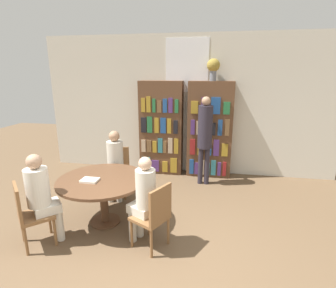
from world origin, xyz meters
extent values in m
plane|color=brown|center=(0.00, 0.00, 0.00)|extent=(16.00, 16.00, 0.00)
cube|color=beige|center=(0.00, 3.45, 1.50)|extent=(6.40, 0.06, 3.00)
cube|color=white|center=(0.00, 3.41, 2.35)|extent=(0.90, 0.01, 1.10)
cube|color=brown|center=(-0.53, 3.26, 1.02)|extent=(0.94, 0.32, 2.04)
cube|color=#2D707A|center=(-0.85, 3.09, 0.22)|extent=(0.19, 0.02, 0.32)
cube|color=#4C2D6B|center=(-0.64, 3.09, 0.19)|extent=(0.17, 0.02, 0.26)
cube|color=olive|center=(-0.42, 3.09, 0.18)|extent=(0.12, 0.02, 0.25)
cube|color=olive|center=(-0.22, 3.09, 0.23)|extent=(0.14, 0.02, 0.33)
cube|color=tan|center=(-0.90, 3.09, 0.64)|extent=(0.10, 0.02, 0.27)
cube|color=brown|center=(-0.77, 3.09, 0.64)|extent=(0.11, 0.02, 0.27)
cube|color=olive|center=(-0.65, 3.09, 0.63)|extent=(0.09, 0.02, 0.26)
cube|color=#2D707A|center=(-0.52, 3.09, 0.67)|extent=(0.10, 0.02, 0.32)
cube|color=brown|center=(-0.42, 3.09, 0.64)|extent=(0.07, 0.02, 0.27)
cube|color=tan|center=(-0.30, 3.09, 0.68)|extent=(0.10, 0.02, 0.34)
cube|color=olive|center=(-0.17, 3.09, 0.67)|extent=(0.09, 0.02, 0.33)
cube|color=black|center=(-0.88, 3.09, 1.11)|extent=(0.12, 0.02, 0.33)
cube|color=#236638|center=(-0.75, 3.09, 1.12)|extent=(0.11, 0.02, 0.35)
cube|color=olive|center=(-0.59, 3.09, 1.11)|extent=(0.09, 0.02, 0.33)
cube|color=navy|center=(-0.45, 3.09, 1.11)|extent=(0.12, 0.02, 0.33)
cube|color=olive|center=(-0.32, 3.09, 1.11)|extent=(0.08, 0.02, 0.32)
cube|color=black|center=(-0.18, 3.09, 1.09)|extent=(0.09, 0.02, 0.29)
cube|color=olive|center=(-0.88, 3.09, 1.54)|extent=(0.09, 0.02, 0.30)
cube|color=olive|center=(-0.77, 3.09, 1.56)|extent=(0.09, 0.02, 0.33)
cube|color=#236638|center=(-0.65, 3.09, 1.54)|extent=(0.07, 0.02, 0.29)
cube|color=brown|center=(-0.53, 3.09, 1.52)|extent=(0.09, 0.02, 0.25)
cube|color=navy|center=(-0.41, 3.09, 1.54)|extent=(0.09, 0.02, 0.29)
cube|color=#4C2D6B|center=(-0.29, 3.09, 1.55)|extent=(0.09, 0.02, 0.31)
cube|color=#236638|center=(-0.17, 3.09, 1.53)|extent=(0.08, 0.02, 0.28)
cube|color=brown|center=(0.53, 3.26, 1.02)|extent=(0.94, 0.32, 2.04)
cube|color=navy|center=(0.18, 3.09, 0.22)|extent=(0.09, 0.02, 0.33)
cube|color=#4C2D6B|center=(0.29, 3.09, 0.19)|extent=(0.09, 0.02, 0.26)
cube|color=tan|center=(0.41, 3.09, 0.22)|extent=(0.08, 0.02, 0.33)
cube|color=#2D707A|center=(0.53, 3.09, 0.19)|extent=(0.07, 0.02, 0.27)
cube|color=#2D707A|center=(0.65, 3.09, 0.23)|extent=(0.10, 0.02, 0.33)
cube|color=#4C2D6B|center=(0.77, 3.09, 0.21)|extent=(0.07, 0.02, 0.30)
cube|color=maroon|center=(0.88, 3.09, 0.22)|extent=(0.07, 0.02, 0.31)
cube|color=maroon|center=(0.19, 3.09, 0.67)|extent=(0.11, 0.02, 0.34)
cube|color=olive|center=(0.36, 3.09, 0.65)|extent=(0.12, 0.02, 0.29)
cube|color=navy|center=(0.53, 3.09, 0.64)|extent=(0.13, 0.02, 0.27)
cube|color=#4C2D6B|center=(0.69, 3.09, 0.68)|extent=(0.12, 0.02, 0.35)
cube|color=olive|center=(0.86, 3.09, 0.64)|extent=(0.13, 0.02, 0.27)
cube|color=#4C2D6B|center=(0.18, 3.09, 1.10)|extent=(0.09, 0.02, 0.31)
cube|color=tan|center=(0.31, 3.09, 1.09)|extent=(0.12, 0.02, 0.28)
cube|color=maroon|center=(0.45, 3.09, 1.12)|extent=(0.12, 0.02, 0.35)
cube|color=black|center=(0.60, 3.09, 1.08)|extent=(0.10, 0.02, 0.26)
cube|color=navy|center=(0.74, 3.09, 1.11)|extent=(0.09, 0.02, 0.33)
cube|color=brown|center=(0.89, 3.09, 1.12)|extent=(0.09, 0.02, 0.34)
cube|color=olive|center=(0.21, 3.09, 1.52)|extent=(0.14, 0.02, 0.26)
cube|color=#4C2D6B|center=(0.42, 3.09, 1.56)|extent=(0.15, 0.02, 0.33)
cube|color=navy|center=(0.63, 3.09, 1.56)|extent=(0.19, 0.02, 0.34)
cube|color=#236638|center=(0.85, 3.09, 1.52)|extent=(0.13, 0.02, 0.25)
cylinder|color=slate|center=(0.55, 3.26, 2.15)|extent=(0.13, 0.13, 0.20)
sphere|color=olive|center=(0.55, 3.26, 2.35)|extent=(0.26, 0.26, 0.26)
cylinder|color=brown|center=(-0.94, 1.03, 0.01)|extent=(0.44, 0.44, 0.03)
cylinder|color=brown|center=(-0.94, 1.03, 0.35)|extent=(0.12, 0.12, 0.65)
cylinder|color=brown|center=(-0.94, 1.03, 0.70)|extent=(1.31, 1.31, 0.04)
cube|color=brown|center=(-1.59, 0.38, 0.41)|extent=(0.57, 0.57, 0.04)
cube|color=brown|center=(-1.72, 0.26, 0.66)|extent=(0.31, 0.31, 0.45)
cylinder|color=brown|center=(-1.59, 0.62, 0.20)|extent=(0.04, 0.04, 0.39)
cylinder|color=brown|center=(-1.35, 0.38, 0.20)|extent=(0.04, 0.04, 0.39)
cylinder|color=brown|center=(-1.83, 0.38, 0.20)|extent=(0.04, 0.04, 0.39)
cylinder|color=brown|center=(-1.59, 0.14, 0.20)|extent=(0.04, 0.04, 0.39)
cube|color=brown|center=(-1.08, 1.93, 0.41)|extent=(0.46, 0.46, 0.04)
cube|color=brown|center=(-1.11, 2.11, 0.66)|extent=(0.40, 0.10, 0.45)
cylinder|color=brown|center=(-0.89, 1.79, 0.20)|extent=(0.04, 0.04, 0.39)
cylinder|color=brown|center=(-1.23, 1.74, 0.20)|extent=(0.04, 0.04, 0.39)
cylinder|color=brown|center=(-0.94, 2.13, 0.20)|extent=(0.04, 0.04, 0.39)
cylinder|color=brown|center=(-1.28, 2.07, 0.20)|extent=(0.04, 0.04, 0.39)
cube|color=brown|center=(-0.13, 0.61, 0.41)|extent=(0.54, 0.54, 0.04)
cube|color=brown|center=(0.03, 0.53, 0.66)|extent=(0.21, 0.37, 0.45)
cylinder|color=brown|center=(-0.36, 0.54, 0.20)|extent=(0.04, 0.04, 0.39)
cylinder|color=brown|center=(-0.20, 0.84, 0.20)|extent=(0.04, 0.04, 0.39)
cylinder|color=brown|center=(-0.06, 0.38, 0.20)|extent=(0.04, 0.04, 0.39)
cylinder|color=brown|center=(0.10, 0.68, 0.20)|extent=(0.04, 0.04, 0.39)
cube|color=beige|center=(-1.06, 1.79, 0.49)|extent=(0.33, 0.36, 0.12)
cylinder|color=beige|center=(-1.07, 1.87, 0.80)|extent=(0.28, 0.28, 0.50)
sphere|color=#A37A5B|center=(-1.07, 1.87, 1.15)|extent=(0.19, 0.19, 0.19)
cylinder|color=beige|center=(-0.97, 1.70, 0.22)|extent=(0.10, 0.10, 0.43)
cylinder|color=beige|center=(-1.12, 1.67, 0.22)|extent=(0.10, 0.10, 0.43)
cube|color=beige|center=(-0.25, 0.67, 0.49)|extent=(0.40, 0.37, 0.12)
cylinder|color=beige|center=(-0.18, 0.64, 0.80)|extent=(0.26, 0.26, 0.50)
sphere|color=tan|center=(-0.18, 0.64, 1.14)|extent=(0.17, 0.17, 0.17)
cylinder|color=beige|center=(-0.39, 0.66, 0.22)|extent=(0.10, 0.10, 0.43)
cylinder|color=beige|center=(-0.32, 0.79, 0.22)|extent=(0.10, 0.10, 0.43)
cube|color=silver|center=(-1.49, 0.48, 0.49)|extent=(0.43, 0.43, 0.12)
cylinder|color=silver|center=(-1.55, 0.42, 0.80)|extent=(0.29, 0.29, 0.50)
sphere|color=tan|center=(-1.55, 0.42, 1.15)|extent=(0.19, 0.19, 0.19)
cylinder|color=silver|center=(-1.47, 0.62, 0.22)|extent=(0.10, 0.10, 0.43)
cylinder|color=silver|center=(-1.36, 0.50, 0.22)|extent=(0.10, 0.10, 0.43)
cylinder|color=#28232D|center=(0.39, 2.75, 0.38)|extent=(0.10, 0.10, 0.77)
cylinder|color=#28232D|center=(0.52, 2.75, 0.38)|extent=(0.10, 0.10, 0.77)
cylinder|color=#28232D|center=(0.45, 2.75, 1.18)|extent=(0.28, 0.28, 0.83)
sphere|color=#A37A5B|center=(0.45, 2.75, 1.69)|extent=(0.17, 0.17, 0.17)
cylinder|color=#28232D|center=(0.54, 3.01, 1.39)|extent=(0.07, 0.30, 0.07)
cube|color=silver|center=(-1.08, 0.91, 0.73)|extent=(0.24, 0.18, 0.03)
camera|label=1|loc=(0.64, -2.29, 2.22)|focal=28.00mm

